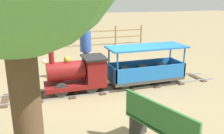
# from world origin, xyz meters

# --- Properties ---
(ground_plane) EXTENTS (60.00, 60.00, 0.00)m
(ground_plane) POSITION_xyz_m (0.00, 0.00, 0.00)
(ground_plane) COLOR #8C7A56
(track) EXTENTS (0.75, 5.70, 0.04)m
(track) POSITION_xyz_m (0.00, -0.04, 0.02)
(track) COLOR gray
(track) RESTS_ON ground_plane
(locomotive) EXTENTS (0.71, 1.45, 1.03)m
(locomotive) POSITION_xyz_m (0.00, 0.82, 0.48)
(locomotive) COLOR maroon
(locomotive) RESTS_ON ground_plane
(passenger_car) EXTENTS (0.81, 2.00, 0.97)m
(passenger_car) POSITION_xyz_m (0.00, -0.94, 0.42)
(passenger_car) COLOR #3F3F3F
(passenger_car) RESTS_ON ground_plane
(conductor_person) EXTENTS (0.30, 0.30, 1.62)m
(conductor_person) POSITION_xyz_m (0.84, 0.44, 0.96)
(conductor_person) COLOR #282D47
(conductor_person) RESTS_ON ground_plane
(park_bench) EXTENTS (1.36, 0.78, 0.82)m
(park_bench) POSITION_xyz_m (-2.71, 0.13, 0.42)
(park_bench) COLOR #2D6B33
(park_bench) RESTS_ON ground_plane
(fence_section) EXTENTS (0.08, 6.78, 0.90)m
(fence_section) POSITION_xyz_m (5.47, -0.04, 0.48)
(fence_section) COLOR #93754C
(fence_section) RESTS_ON ground_plane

